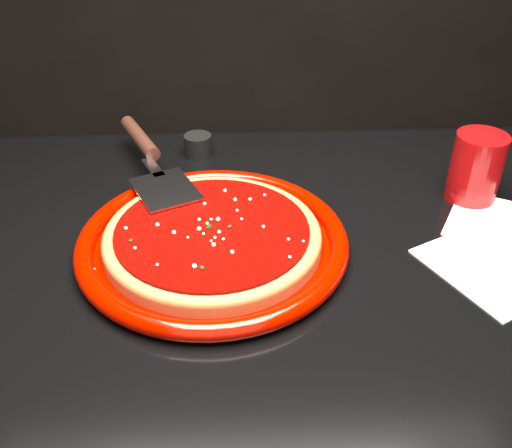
{
  "coord_description": "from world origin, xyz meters",
  "views": [
    {
      "loc": [
        -0.05,
        -0.59,
        1.22
      ],
      "look_at": [
        -0.02,
        0.07,
        0.77
      ],
      "focal_mm": 40.0,
      "sensor_mm": 36.0,
      "label": 1
    }
  ],
  "objects": [
    {
      "name": "table",
      "position": [
        0.0,
        0.0,
        0.38
      ],
      "size": [
        1.2,
        0.8,
        0.75
      ],
      "primitive_type": "cube",
      "color": "black",
      "rests_on": "floor"
    },
    {
      "name": "plate",
      "position": [
        -0.08,
        0.04,
        0.76
      ],
      "size": [
        0.45,
        0.45,
        0.03
      ],
      "primitive_type": "cylinder",
      "rotation": [
        0.0,
        0.0,
        0.26
      ],
      "color": "#700500",
      "rests_on": "table"
    },
    {
      "name": "pizza_crust",
      "position": [
        -0.08,
        0.04,
        0.77
      ],
      "size": [
        0.36,
        0.36,
        0.01
      ],
      "primitive_type": "cylinder",
      "rotation": [
        0.0,
        0.0,
        0.26
      ],
      "color": "brown",
      "rests_on": "plate"
    },
    {
      "name": "pizza_crust_rim",
      "position": [
        -0.08,
        0.04,
        0.78
      ],
      "size": [
        0.36,
        0.36,
        0.02
      ],
      "primitive_type": "torus",
      "rotation": [
        0.0,
        0.0,
        0.26
      ],
      "color": "brown",
      "rests_on": "plate"
    },
    {
      "name": "pizza_sauce",
      "position": [
        -0.08,
        0.04,
        0.78
      ],
      "size": [
        0.32,
        0.32,
        0.01
      ],
      "primitive_type": "cylinder",
      "rotation": [
        0.0,
        0.0,
        0.26
      ],
      "color": "#670300",
      "rests_on": "plate"
    },
    {
      "name": "parmesan_dusting",
      "position": [
        -0.08,
        0.04,
        0.79
      ],
      "size": [
        0.25,
        0.25,
        0.01
      ],
      "primitive_type": null,
      "color": "#FDEFC4",
      "rests_on": "plate"
    },
    {
      "name": "basil_flecks",
      "position": [
        -0.08,
        0.04,
        0.79
      ],
      "size": [
        0.23,
        0.23,
        0.0
      ],
      "primitive_type": null,
      "color": "black",
      "rests_on": "plate"
    },
    {
      "name": "pizza_server",
      "position": [
        -0.18,
        0.22,
        0.8
      ],
      "size": [
        0.24,
        0.36,
        0.03
      ],
      "primitive_type": null,
      "rotation": [
        0.0,
        0.0,
        0.43
      ],
      "color": "silver",
      "rests_on": "plate"
    },
    {
      "name": "cup",
      "position": [
        0.32,
        0.15,
        0.8
      ],
      "size": [
        0.09,
        0.09,
        0.11
      ],
      "primitive_type": "cylinder",
      "rotation": [
        0.0,
        0.0,
        -0.2
      ],
      "color": "maroon",
      "rests_on": "table"
    },
    {
      "name": "napkin_a",
      "position": [
        0.29,
        -0.01,
        0.75
      ],
      "size": [
        0.22,
        0.22,
        0.0
      ],
      "primitive_type": "cube",
      "rotation": [
        0.0,
        0.0,
        0.47
      ],
      "color": "silver",
      "rests_on": "table"
    },
    {
      "name": "napkin_b",
      "position": [
        0.33,
        0.08,
        0.75
      ],
      "size": [
        0.18,
        0.18,
        0.0
      ],
      "primitive_type": "cube",
      "rotation": [
        0.0,
        0.0,
        -0.53
      ],
      "color": "silver",
      "rests_on": "table"
    },
    {
      "name": "ramekin",
      "position": [
        -0.11,
        0.32,
        0.77
      ],
      "size": [
        0.05,
        0.05,
        0.04
      ],
      "primitive_type": "cylinder",
      "rotation": [
        0.0,
        0.0,
        -0.15
      ],
      "color": "black",
      "rests_on": "table"
    }
  ]
}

